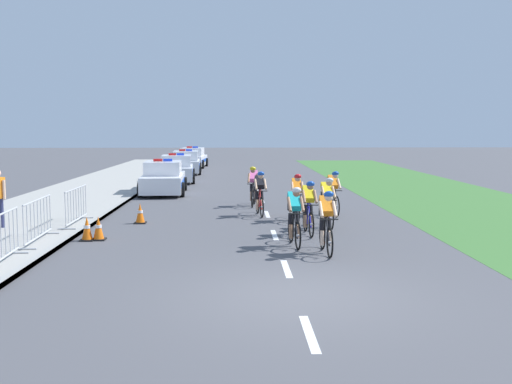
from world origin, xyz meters
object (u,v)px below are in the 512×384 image
object	(u,v)px
cyclist_fifth	(297,196)
police_car_furthest	(193,158)
cyclist_second	(294,215)
traffic_cone_mid	(140,214)
cyclist_third	(309,207)
cyclist_seventh	(333,192)
police_car_second	(177,170)
crowd_barrier_rear	(76,206)
police_car_third	(186,163)
crowd_barrier_front	(1,239)
cyclist_fourth	(327,202)
traffic_cone_near	(87,229)
cyclist_sixth	(260,193)
police_car_nearest	(163,179)
cyclist_lead	(326,221)
crowd_barrier_middle	(38,221)
cyclist_eighth	(253,186)
traffic_cone_far	(98,229)

from	to	relation	value
cyclist_fifth	police_car_furthest	size ratio (longest dim) A/B	0.38
cyclist_second	traffic_cone_mid	xyz separation A→B (m)	(-4.47, 3.77, -0.48)
cyclist_second	cyclist_third	size ratio (longest dim) A/B	1.00
cyclist_seventh	police_car_second	bearing A→B (deg)	117.19
cyclist_fifth	crowd_barrier_rear	bearing A→B (deg)	-170.60
cyclist_fifth	police_car_second	world-z (taller)	police_car_second
police_car_third	traffic_cone_mid	size ratio (longest dim) A/B	7.01
cyclist_seventh	crowd_barrier_front	xyz separation A→B (m)	(-8.22, -7.61, -0.14)
cyclist_fourth	cyclist_seventh	xyz separation A→B (m)	(0.60, 2.59, 0.00)
police_car_third	traffic_cone_near	distance (m)	23.32
cyclist_second	traffic_cone_mid	bearing A→B (deg)	139.81
cyclist_sixth	cyclist_seventh	size ratio (longest dim) A/B	1.00
cyclist_sixth	traffic_cone_near	world-z (taller)	cyclist_sixth
cyclist_fifth	crowd_barrier_rear	world-z (taller)	cyclist_fifth
cyclist_third	cyclist_seventh	world-z (taller)	same
cyclist_sixth	traffic_cone_mid	world-z (taller)	cyclist_sixth
crowd_barrier_front	police_car_nearest	bearing A→B (deg)	83.62
cyclist_lead	crowd_barrier_middle	world-z (taller)	cyclist_lead
cyclist_eighth	police_car_second	size ratio (longest dim) A/B	0.38
police_car_furthest	crowd_barrier_front	world-z (taller)	police_car_furthest
cyclist_eighth	traffic_cone_near	bearing A→B (deg)	-123.74
cyclist_fourth	cyclist_sixth	world-z (taller)	same
cyclist_second	crowd_barrier_front	xyz separation A→B (m)	(-6.39, -2.28, -0.14)
cyclist_second	police_car_second	size ratio (longest dim) A/B	0.38
cyclist_third	police_car_furthest	bearing A→B (deg)	100.51
cyclist_third	police_car_nearest	distance (m)	11.83
traffic_cone_far	cyclist_fourth	bearing A→B (deg)	15.23
cyclist_lead	police_car_third	bearing A→B (deg)	102.18
cyclist_fifth	police_car_nearest	size ratio (longest dim) A/B	0.39
crowd_barrier_front	traffic_cone_near	xyz separation A→B (m)	(0.97, 3.23, -0.34)
cyclist_fifth	cyclist_sixth	bearing A→B (deg)	135.41
cyclist_lead	traffic_cone_mid	xyz separation A→B (m)	(-5.13, 4.68, -0.48)
cyclist_fifth	police_car_second	size ratio (longest dim) A/B	0.38
crowd_barrier_front	crowd_barrier_rear	xyz separation A→B (m)	(0.14, 5.35, 0.00)
cyclist_sixth	crowd_barrier_front	xyz separation A→B (m)	(-5.72, -7.59, -0.14)
cyclist_sixth	police_car_nearest	bearing A→B (deg)	120.69
police_car_nearest	cyclist_lead	bearing A→B (deg)	-67.52
cyclist_second	cyclist_fourth	size ratio (longest dim) A/B	1.00
crowd_barrier_rear	police_car_second	bearing A→B (deg)	84.40
police_car_third	traffic_cone_mid	world-z (taller)	police_car_third
cyclist_sixth	cyclist_third	bearing A→B (deg)	-71.57
cyclist_sixth	traffic_cone_far	size ratio (longest dim) A/B	2.69
cyclist_fifth	crowd_barrier_rear	size ratio (longest dim) A/B	0.74
police_car_nearest	traffic_cone_near	distance (m)	11.29
cyclist_lead	cyclist_seventh	distance (m)	6.35
cyclist_lead	crowd_barrier_rear	distance (m)	7.97
cyclist_sixth	traffic_cone_mid	size ratio (longest dim) A/B	2.69
cyclist_seventh	police_car_nearest	xyz separation A→B (m)	(-6.60, 6.88, -0.11)
police_car_nearest	police_car_second	distance (m)	5.97
cyclist_sixth	traffic_cone_far	distance (m)	6.21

